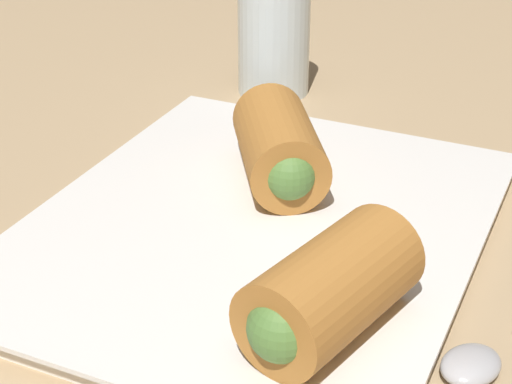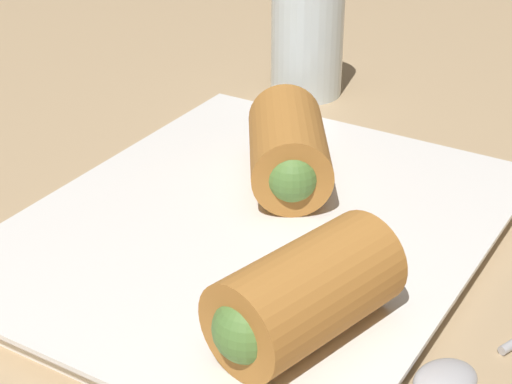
% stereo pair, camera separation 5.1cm
% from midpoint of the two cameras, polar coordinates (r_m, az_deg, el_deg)
% --- Properties ---
extents(table_surface, '(1.80, 1.40, 0.02)m').
position_cam_midpoint_polar(table_surface, '(0.52, 4.45, -5.48)').
color(table_surface, tan).
rests_on(table_surface, ground).
extents(serving_plate, '(0.32, 0.26, 0.01)m').
position_cam_midpoint_polar(serving_plate, '(0.53, 2.79, -2.72)').
color(serving_plate, white).
rests_on(serving_plate, table_surface).
extents(roll_front_left, '(0.11, 0.09, 0.05)m').
position_cam_midpoint_polar(roll_front_left, '(0.55, 4.87, 2.70)').
color(roll_front_left, '#B77533').
rests_on(roll_front_left, serving_plate).
extents(roll_front_right, '(0.11, 0.07, 0.05)m').
position_cam_midpoint_polar(roll_front_right, '(0.41, 6.46, -7.09)').
color(roll_front_right, '#B77533').
rests_on(roll_front_right, serving_plate).
extents(spoon, '(0.15, 0.07, 0.01)m').
position_cam_midpoint_polar(spoon, '(0.44, 17.18, -11.29)').
color(spoon, '#B2B2B7').
rests_on(spoon, table_surface).
extents(drinking_glass, '(0.06, 0.06, 0.10)m').
position_cam_midpoint_polar(drinking_glass, '(0.74, 5.45, 10.07)').
color(drinking_glass, silver).
rests_on(drinking_glass, table_surface).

